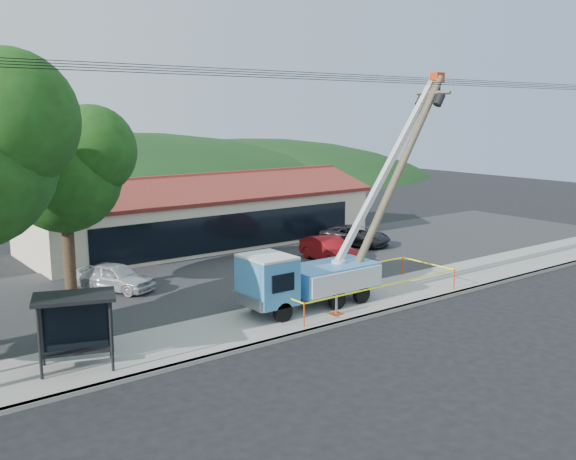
% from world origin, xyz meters
% --- Properties ---
extents(ground, '(120.00, 120.00, 0.00)m').
position_xyz_m(ground, '(0.00, 0.00, 0.00)').
color(ground, black).
rests_on(ground, ground).
extents(curb, '(60.00, 0.25, 0.15)m').
position_xyz_m(curb, '(0.00, 2.10, 0.07)').
color(curb, '#98948F').
rests_on(curb, ground).
extents(sidewalk, '(60.00, 4.00, 0.15)m').
position_xyz_m(sidewalk, '(0.00, 4.00, 0.07)').
color(sidewalk, '#98948F').
rests_on(sidewalk, ground).
extents(parking_lot, '(60.00, 12.00, 0.10)m').
position_xyz_m(parking_lot, '(0.00, 12.00, 0.05)').
color(parking_lot, '#28282B').
rests_on(parking_lot, ground).
extents(strip_mall, '(22.50, 8.53, 4.67)m').
position_xyz_m(strip_mall, '(4.00, 19.98, 1.88)').
color(strip_mall, beige).
rests_on(strip_mall, ground).
extents(tree_lot, '(6.30, 5.60, 8.94)m').
position_xyz_m(tree_lot, '(-7.00, 13.00, 6.21)').
color(tree_lot, '#332316').
rests_on(tree_lot, ground).
extents(hill_center, '(89.60, 64.00, 32.00)m').
position_xyz_m(hill_center, '(10.00, 55.00, 0.00)').
color(hill_center, '#133513').
rests_on(hill_center, ground).
extents(hill_east, '(72.80, 52.00, 26.00)m').
position_xyz_m(hill_east, '(30.00, 55.00, 0.00)').
color(hill_east, '#133513').
rests_on(hill_east, ground).
extents(utility_truck, '(11.24, 3.52, 10.30)m').
position_xyz_m(utility_truck, '(0.58, 4.49, 1.64)').
color(utility_truck, black).
rests_on(utility_truck, ground).
extents(leaning_pole, '(6.46, 2.01, 10.25)m').
position_xyz_m(leaning_pole, '(5.54, 4.13, 5.68)').
color(leaning_pole, brown).
rests_on(leaning_pole, ground).
extents(bus_shelter, '(2.99, 2.37, 2.51)m').
position_xyz_m(bus_shelter, '(-9.82, 3.92, 1.99)').
color(bus_shelter, black).
rests_on(bus_shelter, ground).
extents(caution_tape, '(9.32, 3.42, 0.99)m').
position_xyz_m(caution_tape, '(3.41, 4.21, 0.87)').
color(caution_tape, red).
rests_on(caution_tape, ground).
extents(car_silver, '(3.32, 4.25, 1.35)m').
position_xyz_m(car_silver, '(-5.08, 12.27, 0.00)').
color(car_silver, silver).
rests_on(car_silver, ground).
extents(car_red, '(2.21, 4.60, 1.45)m').
position_xyz_m(car_red, '(7.01, 10.63, 0.00)').
color(car_red, maroon).
rests_on(car_red, ground).
extents(car_dark, '(3.65, 5.02, 1.27)m').
position_xyz_m(car_dark, '(11.48, 13.22, 0.00)').
color(car_dark, black).
rests_on(car_dark, ground).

